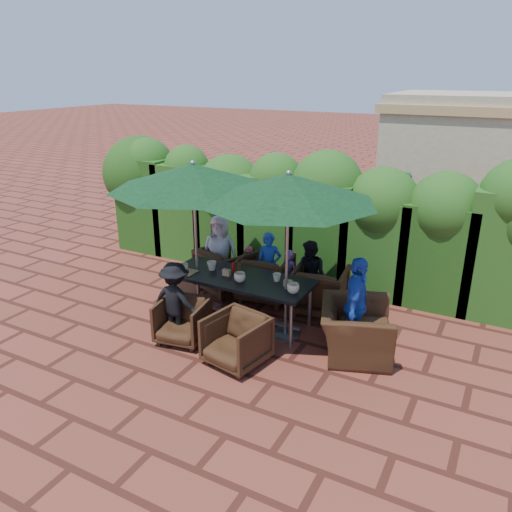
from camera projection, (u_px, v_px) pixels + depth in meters
The scene contains 30 objects.
ground at pixel (239, 325), 7.69m from camera, with size 80.00×80.00×0.00m, color brown.
dining_table at pixel (240, 282), 7.59m from camera, with size 2.23×0.90×0.75m.
umbrella_left at pixel (193, 177), 7.37m from camera, with size 2.53×2.53×2.46m.
umbrella_right at pixel (288, 189), 6.65m from camera, with size 2.45×2.45×2.46m.
chair_far_left at pixel (226, 268), 8.78m from camera, with size 0.84×0.79×0.86m, color black.
chair_far_mid at pixel (265, 275), 8.48m from camera, with size 0.84×0.79×0.86m, color black.
chair_far_right at pixel (320, 287), 8.01m from camera, with size 0.81×0.76×0.84m, color black.
chair_near_left at pixel (182, 319), 7.16m from camera, with size 0.67×0.63×0.69m, color black.
chair_near_right at pixel (236, 338), 6.59m from camera, with size 0.72×0.68×0.74m, color black.
chair_end_right at pixel (356, 322), 6.79m from camera, with size 1.09×0.71×0.95m, color black.
adult_far_left at pixel (220, 253), 8.78m from camera, with size 0.67×0.40×1.35m, color silver.
adult_far_mid at pixel (269, 266), 8.46m from camera, with size 0.42×0.34×1.16m, color #2147B3.
adult_far_right at pixel (310, 275), 8.09m from camera, with size 0.55×0.34×1.14m, color black.
adult_near_left at pixel (176, 301), 7.17m from camera, with size 0.75×0.34×1.16m, color black.
adult_end_right at pixel (356, 306), 6.75m from camera, with size 0.82×0.41×1.40m, color #2147B3.
child_left at pixel (249, 269), 8.75m from camera, with size 0.30×0.24×0.83m, color #C14457.
child_right at pixel (288, 277), 8.31m from camera, with size 0.33×0.27×0.92m, color #7E4AA1.
pedestrian_a at pixel (398, 214), 10.32m from camera, with size 1.67×0.60×1.79m, color #27904B.
pedestrian_b at pixel (456, 225), 10.00m from camera, with size 0.74×0.45×1.54m, color #C14457.
cup_a at pixel (184, 267), 7.78m from camera, with size 0.15×0.15×0.12m, color beige.
cup_b at pixel (212, 266), 7.81m from camera, with size 0.15×0.15×0.14m, color beige.
cup_c at pixel (240, 277), 7.38m from camera, with size 0.18×0.18×0.14m, color beige.
cup_d at pixel (277, 277), 7.40m from camera, with size 0.13×0.13×0.12m, color beige.
cup_e at pixel (293, 288), 7.00m from camera, with size 0.18×0.18×0.14m, color beige.
ketchup_bottle at pixel (233, 268), 7.68m from camera, with size 0.04×0.04×0.17m, color #B20C0A.
sauce_bottle at pixel (239, 269), 7.63m from camera, with size 0.04×0.04×0.17m, color #4C230C.
serving_tray at pixel (185, 271), 7.75m from camera, with size 0.35×0.25×0.02m, color #9F764D.
number_block_left at pixel (226, 273), 7.60m from camera, with size 0.12×0.06×0.10m, color tan.
number_block_right at pixel (288, 283), 7.23m from camera, with size 0.12×0.06×0.10m, color tan.
hedge_wall at pixel (298, 207), 9.16m from camera, with size 9.10×1.60×2.51m.
Camera 1 is at (3.44, -5.91, 3.70)m, focal length 35.00 mm.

